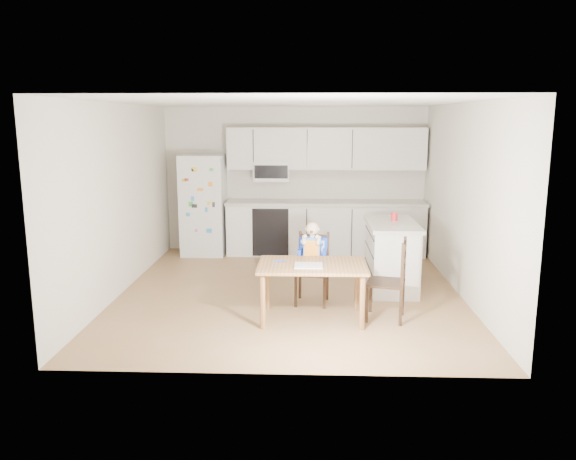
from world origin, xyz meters
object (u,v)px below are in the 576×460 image
(red_cup, at_px, (394,217))
(kitchen_island, at_px, (391,255))
(chair_booster, at_px, (313,254))
(refrigerator, at_px, (204,205))
(chair_side, at_px, (394,275))
(dining_table, at_px, (312,272))

(red_cup, bearing_deg, kitchen_island, -108.09)
(kitchen_island, relative_size, chair_booster, 1.20)
(kitchen_island, height_order, red_cup, red_cup)
(red_cup, distance_m, chair_booster, 1.40)
(red_cup, height_order, chair_booster, chair_booster)
(refrigerator, height_order, chair_side, refrigerator)
(red_cup, distance_m, dining_table, 1.83)
(chair_side, bearing_deg, refrigerator, -126.01)
(refrigerator, relative_size, chair_booster, 1.63)
(refrigerator, bearing_deg, chair_booster, -54.39)
(kitchen_island, bearing_deg, refrigerator, 146.64)
(refrigerator, relative_size, dining_table, 1.38)
(refrigerator, xyz_separation_m, kitchen_island, (2.93, -1.93, -0.39))
(red_cup, height_order, dining_table, red_cup)
(refrigerator, height_order, dining_table, refrigerator)
(kitchen_island, xyz_separation_m, chair_side, (-0.14, -1.24, 0.07))
(chair_side, bearing_deg, dining_table, -75.58)
(refrigerator, xyz_separation_m, red_cup, (2.97, -1.80, 0.13))
(refrigerator, xyz_separation_m, chair_booster, (1.85, -2.58, -0.22))
(refrigerator, distance_m, dining_table, 3.70)
(kitchen_island, distance_m, dining_table, 1.67)
(red_cup, relative_size, dining_table, 0.09)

